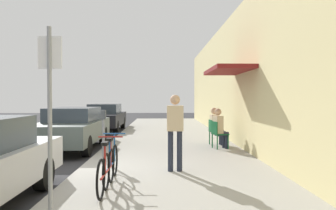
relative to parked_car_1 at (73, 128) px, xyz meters
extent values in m
plane|color=#2D2D30|center=(1.10, -3.66, -0.74)|extent=(60.00, 60.00, 0.00)
cube|color=#9E9B93|center=(3.35, -1.66, -0.68)|extent=(4.50, 32.00, 0.12)
cube|color=beige|center=(5.75, -1.66, 1.67)|extent=(0.30, 32.00, 4.82)
cube|color=maroon|center=(5.05, -1.06, 1.86)|extent=(1.10, 2.80, 0.12)
cylinder|color=black|center=(0.79, -4.86, -0.42)|extent=(0.22, 0.64, 0.64)
cube|color=#47514C|center=(0.00, -0.03, -0.10)|extent=(1.80, 4.40, 0.64)
cube|color=#333D47|center=(0.00, 0.12, 0.45)|extent=(1.48, 2.11, 0.45)
cylinder|color=black|center=(0.79, 1.33, -0.42)|extent=(0.22, 0.64, 0.64)
cylinder|color=black|center=(-0.79, 1.33, -0.42)|extent=(0.22, 0.64, 0.64)
cylinder|color=black|center=(0.79, -1.40, -0.42)|extent=(0.22, 0.64, 0.64)
cylinder|color=black|center=(-0.79, -1.40, -0.42)|extent=(0.22, 0.64, 0.64)
cube|color=black|center=(0.00, 6.13, -0.11)|extent=(1.80, 4.40, 0.61)
cube|color=#333D47|center=(0.00, 6.28, 0.44)|extent=(1.48, 2.11, 0.49)
cylinder|color=black|center=(0.79, 7.50, -0.42)|extent=(0.22, 0.64, 0.64)
cylinder|color=black|center=(-0.79, 7.50, -0.42)|extent=(0.22, 0.64, 0.64)
cylinder|color=black|center=(0.79, 4.77, -0.42)|extent=(0.22, 0.64, 0.64)
cylinder|color=black|center=(-0.79, 4.77, -0.42)|extent=(0.22, 0.64, 0.64)
cylinder|color=slate|center=(1.55, -2.79, -0.07)|extent=(0.07, 0.07, 1.10)
cube|color=#383D42|center=(1.55, -2.79, 0.59)|extent=(0.12, 0.10, 0.22)
cylinder|color=gray|center=(1.50, -6.54, 0.68)|extent=(0.06, 0.06, 2.60)
cube|color=white|center=(1.50, -6.52, 1.63)|extent=(0.32, 0.02, 0.44)
torus|color=black|center=(2.06, -4.79, -0.29)|extent=(0.04, 0.66, 0.66)
torus|color=black|center=(2.06, -5.84, -0.29)|extent=(0.04, 0.66, 0.66)
cylinder|color=maroon|center=(2.06, -5.31, -0.29)|extent=(0.04, 1.05, 0.04)
cylinder|color=maroon|center=(2.06, -5.46, -0.04)|extent=(0.04, 0.04, 0.50)
cube|color=black|center=(2.06, -5.46, 0.23)|extent=(0.10, 0.20, 0.06)
cylinder|color=maroon|center=(2.06, -4.84, -0.01)|extent=(0.03, 0.03, 0.56)
cylinder|color=maroon|center=(2.06, -4.84, 0.27)|extent=(0.46, 0.03, 0.03)
torus|color=black|center=(2.05, -4.24, -0.29)|extent=(0.04, 0.66, 0.66)
torus|color=black|center=(2.05, -5.29, -0.29)|extent=(0.04, 0.66, 0.66)
cylinder|color=#1E4C8C|center=(2.05, -4.76, -0.29)|extent=(0.04, 1.05, 0.04)
cylinder|color=#1E4C8C|center=(2.05, -4.91, -0.04)|extent=(0.04, 0.04, 0.50)
cube|color=black|center=(2.05, -4.91, 0.23)|extent=(0.10, 0.20, 0.06)
cylinder|color=#1E4C8C|center=(2.05, -4.29, -0.01)|extent=(0.03, 0.03, 0.56)
cylinder|color=#1E4C8C|center=(2.05, -4.29, 0.27)|extent=(0.46, 0.03, 0.03)
cylinder|color=#14592D|center=(5.05, -0.42, -0.39)|extent=(0.04, 0.04, 0.45)
cylinder|color=#14592D|center=(5.15, -0.79, -0.39)|extent=(0.04, 0.04, 0.45)
cylinder|color=#14592D|center=(4.68, -0.52, -0.39)|extent=(0.04, 0.04, 0.45)
cylinder|color=#14592D|center=(4.78, -0.89, -0.39)|extent=(0.04, 0.04, 0.45)
cube|color=#14592D|center=(4.91, -0.66, -0.15)|extent=(0.54, 0.54, 0.03)
cube|color=#14592D|center=(4.72, -0.71, 0.05)|extent=(0.14, 0.43, 0.40)
cylinder|color=#232838|center=(5.06, -0.51, -0.38)|extent=(0.11, 0.11, 0.47)
cylinder|color=#232838|center=(4.94, -0.55, -0.15)|extent=(0.38, 0.23, 0.14)
cylinder|color=#232838|center=(5.11, -0.71, -0.38)|extent=(0.11, 0.11, 0.47)
cylinder|color=#232838|center=(4.99, -0.74, -0.15)|extent=(0.38, 0.23, 0.14)
cube|color=#CCB28C|center=(4.84, -0.68, 0.15)|extent=(0.31, 0.40, 0.56)
sphere|color=tan|center=(4.84, -0.68, 0.56)|extent=(0.22, 0.22, 0.22)
cylinder|color=#14592D|center=(5.09, 0.30, -0.39)|extent=(0.04, 0.04, 0.45)
cylinder|color=#14592D|center=(5.12, -0.07, -0.39)|extent=(0.04, 0.04, 0.45)
cylinder|color=#14592D|center=(4.71, 0.27, -0.39)|extent=(0.04, 0.04, 0.45)
cylinder|color=#14592D|center=(4.74, -0.11, -0.39)|extent=(0.04, 0.04, 0.45)
cube|color=#14592D|center=(4.91, 0.10, -0.15)|extent=(0.48, 0.48, 0.03)
cube|color=#14592D|center=(4.71, 0.08, 0.05)|extent=(0.07, 0.44, 0.40)
cylinder|color=#232838|center=(5.08, 0.21, -0.38)|extent=(0.11, 0.11, 0.47)
cylinder|color=#232838|center=(4.96, 0.20, -0.15)|extent=(0.37, 0.17, 0.14)
cylinder|color=#232838|center=(5.10, 0.01, -0.38)|extent=(0.11, 0.11, 0.47)
cylinder|color=#232838|center=(4.97, 0.00, -0.15)|extent=(0.37, 0.17, 0.14)
cube|color=#CCB28C|center=(4.83, 0.09, 0.15)|extent=(0.25, 0.38, 0.56)
sphere|color=tan|center=(4.83, 0.09, 0.56)|extent=(0.22, 0.22, 0.22)
cylinder|color=#232838|center=(3.22, -3.85, -0.17)|extent=(0.12, 0.12, 0.90)
cylinder|color=#232838|center=(3.42, -3.85, -0.17)|extent=(0.12, 0.12, 0.90)
cube|color=#CCB28C|center=(3.32, -3.85, 0.56)|extent=(0.36, 0.22, 0.56)
sphere|color=tan|center=(3.32, -3.85, 0.97)|extent=(0.22, 0.22, 0.22)
camera|label=1|loc=(3.03, -10.95, 1.02)|focal=34.38mm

